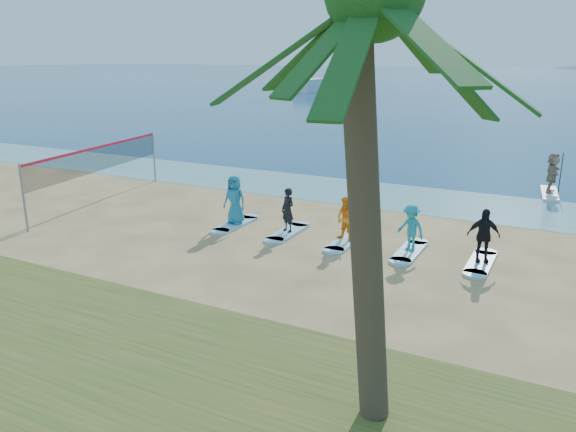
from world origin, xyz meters
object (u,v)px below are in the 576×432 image
at_px(paddleboard, 550,193).
at_px(paddleboarder, 552,173).
at_px(boat_offshore_a, 311,92).
at_px(volleyball_net, 98,159).
at_px(surfboard_0, 235,224).
at_px(student_2, 346,219).
at_px(student_0, 235,199).
at_px(student_3, 411,228).
at_px(student_4, 483,235).
at_px(student_1, 288,210).
at_px(surfboard_3, 409,252).
at_px(surfboard_1, 288,232).
at_px(surfboard_2, 345,241).
at_px(surfboard_4, 481,263).

bearing_deg(paddleboard, paddleboarder, 0.00).
bearing_deg(paddleboard, boat_offshore_a, 117.43).
xyz_separation_m(volleyball_net, surfboard_0, (7.13, -0.28, -1.86)).
distance_m(surfboard_0, student_2, 4.56).
relative_size(student_0, student_3, 1.20).
relative_size(volleyball_net, student_4, 5.31).
bearing_deg(student_0, boat_offshore_a, 113.60).
relative_size(student_3, student_4, 0.91).
bearing_deg(boat_offshore_a, volleyball_net, -67.30).
xyz_separation_m(student_1, surfboard_3, (4.49, 0.00, -0.84)).
bearing_deg(surfboard_1, student_3, 0.00).
xyz_separation_m(student_0, student_3, (6.74, 0.00, -0.15)).
xyz_separation_m(paddleboarder, surfboard_1, (-8.08, -10.83, -0.99)).
xyz_separation_m(surfboard_2, surfboard_3, (2.25, 0.00, 0.00)).
distance_m(student_0, surfboard_2, 4.60).
bearing_deg(surfboard_1, surfboard_3, 0.00).
height_order(volleyball_net, student_0, volleyball_net).
relative_size(student_3, surfboard_4, 0.70).
relative_size(boat_offshore_a, student_3, 4.92).
bearing_deg(paddleboard, student_1, -132.88).
bearing_deg(student_1, surfboard_1, 0.00).
relative_size(surfboard_1, surfboard_4, 1.00).
xyz_separation_m(paddleboard, surfboard_1, (-8.08, -10.83, -0.01)).
height_order(surfboard_0, surfboard_1, same).
bearing_deg(surfboard_4, surfboard_1, 180.00).
relative_size(volleyball_net, student_0, 4.85).
distance_m(student_2, student_3, 2.25).
bearing_deg(student_4, surfboard_3, 160.32).
relative_size(paddleboarder, surfboard_0, 0.83).
height_order(student_0, student_2, student_0).
bearing_deg(surfboard_4, student_1, 180.00).
bearing_deg(student_1, student_4, 24.29).
xyz_separation_m(paddleboarder, student_1, (-8.08, -10.83, -0.15)).
distance_m(surfboard_0, surfboard_4, 8.98).
relative_size(paddleboard, student_3, 1.94).
relative_size(paddleboard, surfboard_2, 1.36).
xyz_separation_m(boat_offshore_a, surfboard_3, (38.18, -73.76, 0.04)).
bearing_deg(surfboard_1, surfboard_0, 180.00).
distance_m(surfboard_1, student_2, 2.39).
bearing_deg(student_3, surfboard_2, -156.76).
xyz_separation_m(volleyball_net, student_2, (11.62, -0.28, -1.05)).
bearing_deg(volleyball_net, paddleboarder, 31.15).
bearing_deg(surfboard_3, student_0, 180.00).
distance_m(paddleboard, surfboard_2, 12.31).
bearing_deg(student_1, student_0, -155.71).
height_order(volleyball_net, boat_offshore_a, volleyball_net).
relative_size(paddleboarder, student_1, 1.14).
bearing_deg(student_3, student_4, 23.24).
relative_size(student_1, surfboard_4, 0.73).
relative_size(surfboard_0, student_0, 1.19).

